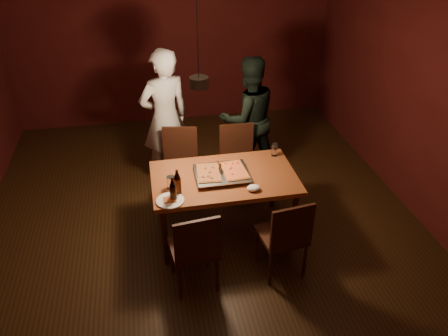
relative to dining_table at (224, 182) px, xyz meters
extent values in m
plane|color=#341E0E|center=(-0.22, 0.11, -0.68)|extent=(6.00, 6.00, 0.00)
plane|color=#4D1311|center=(-0.22, 3.11, 0.72)|extent=(5.00, 0.00, 5.00)
plane|color=#4D1311|center=(2.28, 0.11, 0.72)|extent=(0.00, 6.00, 6.00)
cube|color=#974C26|center=(0.00, 0.00, 0.05)|extent=(1.50, 0.90, 0.05)
cylinder|color=#38190F|center=(-0.67, -0.37, -0.33)|extent=(0.06, 0.06, 0.70)
cylinder|color=#38190F|center=(0.67, -0.37, -0.33)|extent=(0.06, 0.06, 0.70)
cylinder|color=#38190F|center=(-0.67, 0.37, -0.33)|extent=(0.06, 0.06, 0.70)
cylinder|color=#38190F|center=(0.67, 0.37, -0.33)|extent=(0.06, 0.06, 0.70)
cube|color=#38190F|center=(-0.40, 0.75, -0.25)|extent=(0.49, 0.49, 0.04)
cube|color=#38190F|center=(-0.36, 0.94, -0.01)|extent=(0.42, 0.11, 0.45)
cube|color=#38190F|center=(0.32, 0.70, -0.25)|extent=(0.43, 0.43, 0.04)
cube|color=#38190F|center=(0.33, 0.89, -0.01)|extent=(0.42, 0.04, 0.45)
cube|color=#38190F|center=(-0.42, -0.67, -0.25)|extent=(0.46, 0.46, 0.04)
cube|color=#38190F|center=(-0.40, -0.86, -0.01)|extent=(0.42, 0.08, 0.45)
cube|color=#38190F|center=(0.44, -0.65, -0.25)|extent=(0.47, 0.47, 0.04)
cube|color=#38190F|center=(0.47, -0.84, -0.01)|extent=(0.42, 0.08, 0.45)
cube|color=silver|center=(-0.02, 0.00, 0.10)|extent=(0.59, 0.50, 0.05)
cube|color=maroon|center=(-0.16, 0.01, 0.13)|extent=(0.26, 0.38, 0.02)
cube|color=gold|center=(0.11, 0.00, 0.13)|extent=(0.27, 0.40, 0.02)
cylinder|color=black|center=(-0.55, -0.33, 0.15)|extent=(0.07, 0.07, 0.16)
cone|color=black|center=(-0.55, -0.33, 0.28)|extent=(0.07, 0.07, 0.09)
cylinder|color=black|center=(-0.50, -0.22, 0.16)|extent=(0.07, 0.07, 0.17)
cone|color=black|center=(-0.50, -0.22, 0.29)|extent=(0.07, 0.07, 0.10)
cylinder|color=silver|center=(-0.56, -0.12, 0.14)|extent=(0.08, 0.08, 0.13)
cylinder|color=silver|center=(0.64, 0.32, 0.14)|extent=(0.07, 0.07, 0.14)
cylinder|color=white|center=(-0.59, -0.34, 0.08)|extent=(0.27, 0.27, 0.02)
cube|color=gold|center=(-0.59, -0.34, 0.10)|extent=(0.12, 0.10, 0.01)
ellipsoid|color=white|center=(0.24, -0.31, 0.10)|extent=(0.14, 0.10, 0.06)
imported|color=silver|center=(-0.50, 1.25, 0.20)|extent=(0.75, 0.61, 1.76)
imported|color=black|center=(0.55, 1.22, 0.13)|extent=(0.88, 0.74, 1.61)
cylinder|color=black|center=(-0.22, 0.11, 1.07)|extent=(0.18, 0.18, 0.10)
cylinder|color=black|center=(-0.22, 0.11, 1.62)|extent=(0.01, 0.01, 1.00)
camera|label=1|loc=(-0.73, -3.74, 2.53)|focal=35.00mm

